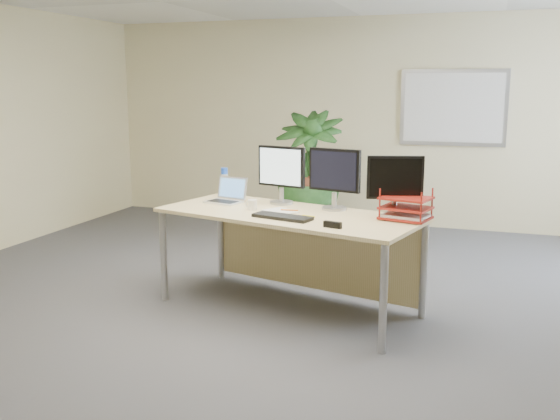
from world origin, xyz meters
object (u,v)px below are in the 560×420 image
(floor_plant, at_px, (308,179))
(monitor_left, at_px, (281,171))
(monitor_right, at_px, (335,175))
(desk, at_px, (296,231))
(laptop, at_px, (227,196))

(floor_plant, bearing_deg, monitor_left, -80.87)
(monitor_right, bearing_deg, floor_plant, 111.82)
(desk, bearing_deg, monitor_left, 131.38)
(desk, relative_size, floor_plant, 1.51)
(desk, distance_m, monitor_right, 0.56)
(desk, bearing_deg, monitor_right, 24.26)
(laptop, bearing_deg, monitor_right, -1.74)
(floor_plant, bearing_deg, laptop, -94.99)
(monitor_left, bearing_deg, laptop, -170.86)
(desk, height_order, laptop, laptop)
(monitor_left, xyz_separation_m, monitor_right, (0.49, -0.11, 0.00))
(floor_plant, height_order, monitor_right, floor_plant)
(desk, xyz_separation_m, monitor_right, (0.29, 0.13, 0.46))
(floor_plant, bearing_deg, monitor_right, -68.18)
(desk, relative_size, monitor_right, 4.50)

